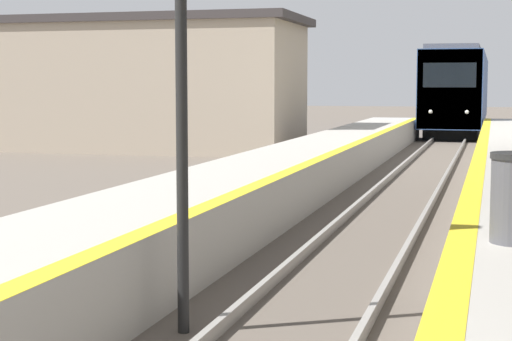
# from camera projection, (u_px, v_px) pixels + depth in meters

# --- Properties ---
(train) EXTENTS (2.84, 22.98, 4.37)m
(train) POSITION_uv_depth(u_px,v_px,m) (460.00, 90.00, 48.31)
(train) COLOR black
(train) RESTS_ON ground
(station_building) EXTENTS (13.18, 5.60, 5.12)m
(station_building) POSITION_uv_depth(u_px,v_px,m) (136.00, 84.00, 33.41)
(station_building) COLOR tan
(station_building) RESTS_ON ground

